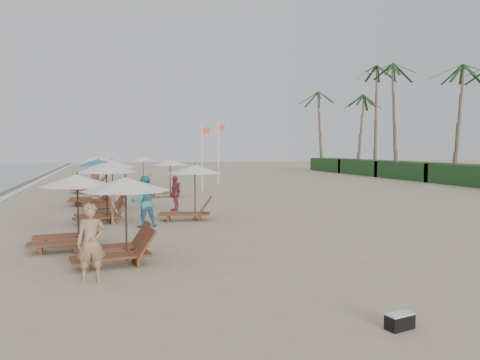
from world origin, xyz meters
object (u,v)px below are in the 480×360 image
object	(u,v)px
lounger_station_3	(108,185)
duffel_bag	(400,321)
beachgoer_far_a	(175,193)
lounger_station_5	(89,176)
lounger_station_4	(93,184)
inland_station_1	(168,172)
lounger_station_6	(92,174)
lounger_station_2	(102,189)
inland_station_2	(140,168)
beachgoer_mid_a	(144,202)
lounger_station_1	(70,212)
lounger_station_0	(117,219)
beachgoer_far_b	(95,189)
beachgoer_mid_b	(114,205)
beachgoer_near	(91,243)
inland_station_0	(190,187)
flag_pole_near	(203,154)

from	to	relation	value
lounger_station_3	duffel_bag	xyz separation A→B (m)	(4.42, -16.08, -1.05)
beachgoer_far_a	lounger_station_5	bearing A→B (deg)	-126.12
lounger_station_4	inland_station_1	size ratio (longest dim) A/B	1.03
lounger_station_4	lounger_station_6	xyz separation A→B (m)	(-0.28, 9.70, 0.01)
lounger_station_2	inland_station_2	world-z (taller)	lounger_station_2
beachgoer_mid_a	lounger_station_5	bearing A→B (deg)	-90.26
lounger_station_1	beachgoer_far_a	xyz separation A→B (m)	(4.13, 7.02, -0.24)
lounger_station_0	beachgoer_far_b	world-z (taller)	lounger_station_0
lounger_station_1	inland_station_1	size ratio (longest dim) A/B	0.97
duffel_bag	beachgoer_far_a	bearing A→B (deg)	95.36
beachgoer_far_b	beachgoer_mid_b	bearing A→B (deg)	-164.40
lounger_station_2	duffel_bag	xyz separation A→B (m)	(4.64, -12.66, -1.18)
inland_station_2	beachgoer_mid_b	size ratio (longest dim) A/B	1.87
beachgoer_near	beachgoer_far_b	size ratio (longest dim) A/B	1.09
lounger_station_1	lounger_station_5	bearing A→B (deg)	90.06
inland_station_1	beachgoer_far_b	world-z (taller)	inland_station_1
inland_station_2	inland_station_1	bearing A→B (deg)	-84.58
beachgoer_mid_a	duffel_bag	size ratio (longest dim) A/B	3.79
lounger_station_2	lounger_station_6	bearing A→B (deg)	92.84
inland_station_2	beachgoer_far_b	size ratio (longest dim) A/B	1.78
lounger_station_1	lounger_station_5	world-z (taller)	lounger_station_1
lounger_station_1	beachgoer_mid_a	bearing A→B (deg)	51.11
inland_station_0	beachgoer_mid_a	xyz separation A→B (m)	(-1.96, -1.35, -0.38)
lounger_station_3	lounger_station_5	size ratio (longest dim) A/B	1.02
lounger_station_6	inland_station_2	size ratio (longest dim) A/B	0.94
beachgoer_mid_a	lounger_station_2	bearing A→B (deg)	-59.35
lounger_station_3	inland_station_0	size ratio (longest dim) A/B	0.92
lounger_station_5	beachgoer_mid_b	xyz separation A→B (m)	(1.34, -13.50, -0.34)
inland_station_2	lounger_station_2	bearing A→B (deg)	-98.63
lounger_station_1	inland_station_0	bearing A→B (deg)	44.75
beachgoer_mid_a	beachgoer_mid_b	distance (m)	1.43
beachgoer_mid_a	beachgoer_far_a	xyz separation A→B (m)	(1.76, 4.08, -0.13)
lounger_station_0	beachgoer_far_b	size ratio (longest dim) A/B	1.63
lounger_station_5	lounger_station_6	distance (m)	2.89
lounger_station_6	inland_station_0	world-z (taller)	lounger_station_6
beachgoer_far_a	lounger_station_4	bearing A→B (deg)	-101.62
lounger_station_4	inland_station_0	distance (m)	7.42
lounger_station_6	beachgoer_far_b	size ratio (longest dim) A/B	1.68
lounger_station_6	inland_station_2	distance (m)	4.54
lounger_station_4	beachgoer_mid_b	distance (m)	6.76
lounger_station_6	inland_station_0	distance (m)	16.54
beachgoer_near	duffel_bag	bearing A→B (deg)	-45.44
lounger_station_4	inland_station_1	distance (m)	5.07
lounger_station_1	lounger_station_4	size ratio (longest dim) A/B	0.94
beachgoer_near	beachgoer_far_a	size ratio (longest dim) A/B	1.05
inland_station_0	inland_station_2	bearing A→B (deg)	91.95
lounger_station_5	beachgoer_far_b	size ratio (longest dim) A/B	1.58
lounger_station_2	flag_pole_near	size ratio (longest dim) A/B	0.58
lounger_station_0	inland_station_0	distance (m)	7.05
lounger_station_2	beachgoer_far_b	xyz separation A→B (m)	(-0.38, 5.92, -0.52)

